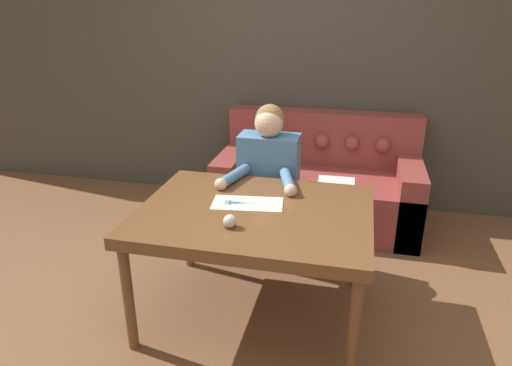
% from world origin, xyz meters
% --- Properties ---
extents(ground_plane, '(16.00, 16.00, 0.00)m').
position_xyz_m(ground_plane, '(0.00, 0.00, 0.00)').
color(ground_plane, brown).
extents(wall_back, '(8.00, 0.06, 2.60)m').
position_xyz_m(wall_back, '(0.00, 1.93, 1.30)').
color(wall_back, '#474238').
rests_on(wall_back, ground_plane).
extents(dining_table, '(1.32, 1.01, 0.72)m').
position_xyz_m(dining_table, '(0.12, 0.05, 0.66)').
color(dining_table, brown).
rests_on(dining_table, ground_plane).
extents(couch, '(1.70, 0.88, 0.92)m').
position_xyz_m(couch, '(0.35, 1.50, 0.32)').
color(couch, brown).
rests_on(couch, ground_plane).
extents(person, '(0.52, 0.61, 1.18)m').
position_xyz_m(person, '(0.06, 0.71, 0.60)').
color(person, '#33281E').
rests_on(person, ground_plane).
extents(pattern_paper_main, '(0.44, 0.26, 0.00)m').
position_xyz_m(pattern_paper_main, '(0.06, 0.12, 0.73)').
color(pattern_paper_main, beige).
rests_on(pattern_paper_main, dining_table).
extents(scissors, '(0.22, 0.09, 0.01)m').
position_xyz_m(scissors, '(-0.00, 0.11, 0.73)').
color(scissors, silver).
rests_on(scissors, dining_table).
extents(pin_cushion, '(0.07, 0.07, 0.07)m').
position_xyz_m(pin_cushion, '(0.04, -0.19, 0.76)').
color(pin_cushion, '#4C3828').
rests_on(pin_cushion, dining_table).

